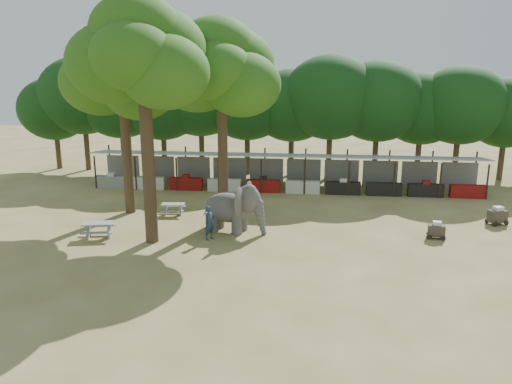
# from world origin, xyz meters

# --- Properties ---
(ground) EXTENTS (100.00, 100.00, 0.00)m
(ground) POSITION_xyz_m (0.00, 0.00, 0.00)
(ground) COLOR olive
(ground) RESTS_ON ground
(vendor_stalls) EXTENTS (28.00, 2.99, 2.80)m
(vendor_stalls) POSITION_xyz_m (-0.00, 13.84, 1.18)
(vendor_stalls) COLOR #999AA0
(vendor_stalls) RESTS_ON ground
(yard_tree_left) EXTENTS (7.10, 6.90, 11.02)m
(yard_tree_left) POSITION_xyz_m (-9.13, 7.19, 8.20)
(yard_tree_left) COLOR #332316
(yard_tree_left) RESTS_ON ground
(yard_tree_center) EXTENTS (7.10, 6.90, 12.04)m
(yard_tree_center) POSITION_xyz_m (-6.13, 2.19, 9.21)
(yard_tree_center) COLOR #332316
(yard_tree_center) RESTS_ON ground
(yard_tree_back) EXTENTS (7.10, 6.90, 11.36)m
(yard_tree_back) POSITION_xyz_m (-3.13, 6.19, 8.54)
(yard_tree_back) COLOR #332316
(yard_tree_back) RESTS_ON ground
(backdrop_trees) EXTENTS (46.46, 5.95, 8.33)m
(backdrop_trees) POSITION_xyz_m (0.00, 19.00, 5.51)
(backdrop_trees) COLOR #332316
(backdrop_trees) RESTS_ON ground
(elephant) EXTENTS (3.62, 2.67, 2.69)m
(elephant) POSITION_xyz_m (-2.04, 4.05, 1.34)
(elephant) COLOR #474445
(elephant) RESTS_ON ground
(handler) EXTENTS (0.72, 0.77, 1.78)m
(handler) POSITION_xyz_m (-3.14, 2.63, 0.89)
(handler) COLOR #26384C
(handler) RESTS_ON ground
(picnic_table_near) EXTENTS (1.89, 1.77, 0.81)m
(picnic_table_near) POSITION_xyz_m (-8.95, 2.26, 0.53)
(picnic_table_near) COLOR gray
(picnic_table_near) RESTS_ON ground
(picnic_table_far) EXTENTS (1.52, 1.40, 0.69)m
(picnic_table_far) POSITION_xyz_m (-6.23, 6.73, 0.45)
(picnic_table_far) COLOR gray
(picnic_table_far) RESTS_ON ground
(cart_front) EXTENTS (1.03, 0.77, 0.92)m
(cart_front) POSITION_xyz_m (8.54, 4.14, 0.45)
(cart_front) COLOR #332C24
(cart_front) RESTS_ON ground
(cart_back) EXTENTS (1.25, 1.05, 1.04)m
(cart_back) POSITION_xyz_m (12.52, 7.00, 0.51)
(cart_back) COLOR #332C24
(cart_back) RESTS_ON ground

